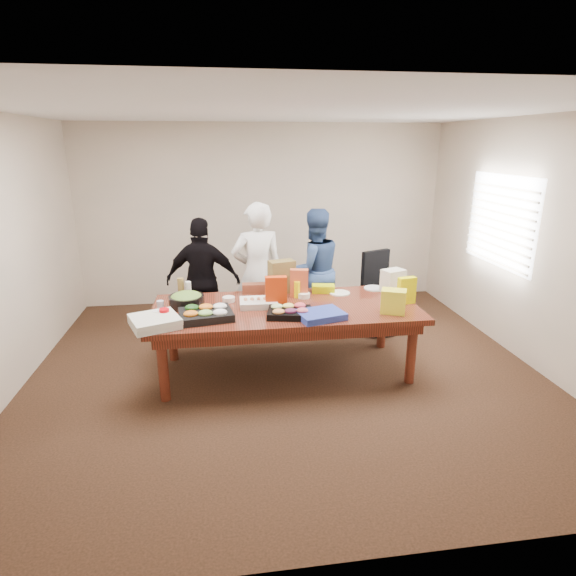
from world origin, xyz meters
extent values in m
cube|color=#47301E|center=(0.00, 0.00, -0.01)|extent=(5.50, 5.00, 0.02)
cube|color=white|center=(0.00, 0.00, 2.71)|extent=(5.50, 5.00, 0.02)
cube|color=beige|center=(0.00, 2.50, 1.35)|extent=(5.50, 0.04, 2.70)
cube|color=beige|center=(0.00, -2.50, 1.35)|extent=(5.50, 0.04, 2.70)
cube|color=beige|center=(2.75, 0.00, 1.35)|extent=(0.04, 5.00, 2.70)
cube|color=white|center=(2.72, 0.60, 1.50)|extent=(0.03, 1.40, 1.10)
cube|color=beige|center=(2.68, 0.60, 1.50)|extent=(0.04, 1.36, 1.00)
cube|color=#4C1C0F|center=(0.00, 0.00, 0.38)|extent=(2.80, 1.20, 0.75)
cube|color=black|center=(1.35, 0.92, 0.51)|extent=(0.68, 0.68, 1.02)
imported|color=silver|center=(-0.22, 0.89, 0.88)|extent=(0.69, 0.50, 1.75)
imported|color=navy|center=(0.54, 1.19, 0.81)|extent=(0.88, 0.75, 1.62)
imported|color=black|center=(-0.89, 0.98, 0.78)|extent=(0.97, 0.54, 1.56)
cube|color=black|center=(-0.83, -0.24, 0.79)|extent=(0.56, 0.47, 0.08)
cube|color=black|center=(0.00, -0.28, 0.78)|extent=(0.49, 0.41, 0.07)
cube|color=silver|center=(-0.28, 0.05, 0.78)|extent=(0.40, 0.31, 0.07)
cylinder|color=black|center=(-1.04, 0.14, 0.81)|extent=(0.41, 0.41, 0.12)
cube|color=#293C9D|center=(0.29, -0.39, 0.78)|extent=(0.51, 0.44, 0.07)
cube|color=red|center=(-0.10, 0.01, 0.91)|extent=(0.23, 0.10, 0.33)
cube|color=#FAFB00|center=(1.30, -0.08, 0.90)|extent=(0.20, 0.11, 0.29)
cube|color=#D0562E|center=(0.20, 0.32, 0.91)|extent=(0.21, 0.12, 0.31)
cylinder|color=white|center=(-0.12, 0.39, 0.83)|extent=(0.10, 0.10, 0.15)
cylinder|color=#FCEC00|center=(0.17, 0.28, 0.84)|extent=(0.08, 0.08, 0.19)
cylinder|color=olive|center=(-1.12, 0.46, 0.86)|extent=(0.09, 0.09, 0.22)
cylinder|color=silver|center=(-1.03, 0.43, 0.84)|extent=(0.08, 0.08, 0.19)
cube|color=#BED100|center=(0.50, 0.42, 0.79)|extent=(0.28, 0.19, 0.09)
cube|color=brown|center=(-0.30, 0.52, 0.80)|extent=(0.27, 0.13, 0.11)
cube|color=brown|center=(0.02, 0.49, 0.94)|extent=(0.32, 0.24, 0.38)
cylinder|color=#C8020B|center=(-1.22, -0.25, 0.81)|extent=(0.10, 0.10, 0.13)
cylinder|color=white|center=(-1.30, -0.23, 0.80)|extent=(0.09, 0.09, 0.10)
cylinder|color=silver|center=(-1.30, 0.08, 0.80)|extent=(0.08, 0.08, 0.10)
cube|color=silver|center=(-1.30, -0.38, 0.77)|extent=(0.54, 0.54, 0.05)
cube|color=silver|center=(-1.30, -0.38, 0.82)|extent=(0.55, 0.55, 0.05)
cylinder|color=silver|center=(1.13, 0.46, 0.76)|extent=(0.27, 0.27, 0.01)
cylinder|color=white|center=(0.68, 0.34, 0.76)|extent=(0.29, 0.29, 0.01)
cylinder|color=#EBE7CC|center=(0.24, 0.26, 0.78)|extent=(0.16, 0.16, 0.05)
cylinder|color=silver|center=(-0.59, 0.24, 0.78)|extent=(0.15, 0.15, 0.05)
cube|color=#EAE8CE|center=(1.30, 0.32, 0.88)|extent=(0.30, 0.26, 0.27)
cube|color=yellow|center=(1.06, -0.34, 0.87)|extent=(0.29, 0.25, 0.24)
camera|label=1|loc=(-0.63, -4.59, 2.41)|focal=28.92mm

